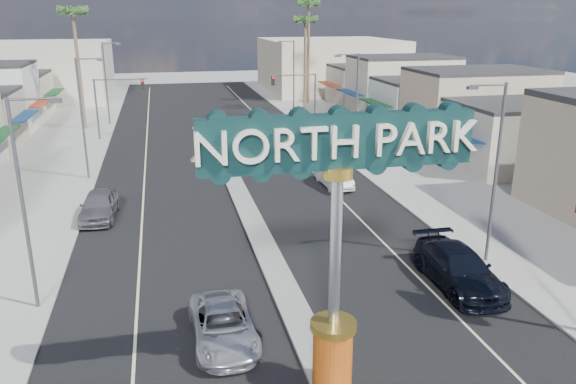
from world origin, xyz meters
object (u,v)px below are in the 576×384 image
gateway_sign (336,225)px  traffic_signal_left (115,96)px  streetlight_r_far (292,75)px  suv_left (223,325)px  palm_left_far (73,18)px  streetlight_r_mid (355,103)px  car_parked_right (333,176)px  streetlight_r_near (494,165)px  car_parked_left (99,205)px  streetlight_l_far (107,79)px  palm_right_mid (305,25)px  palm_right_far (309,10)px  streetlight_l_near (26,196)px  traffic_signal_right (298,91)px  suv_right (459,268)px  streetlight_l_mid (84,113)px

gateway_sign → traffic_signal_left: size_ratio=1.53×
streetlight_r_far → suv_left: bearing=-106.4°
palm_left_far → suv_left: (9.83, -44.23, -10.80)m
streetlight_r_mid → car_parked_right: size_ratio=1.96×
streetlight_r_near → streetlight_r_far: size_ratio=1.00×
palm_left_far → car_parked_left: size_ratio=2.63×
streetlight_r_near → car_parked_right: size_ratio=1.96×
streetlight_l_far → car_parked_left: (1.43, -31.04, -4.22)m
palm_right_mid → palm_right_far: (2.00, 6.00, 1.78)m
traffic_signal_left → car_parked_right: (16.14, -19.78, -3.52)m
streetlight_l_near → streetlight_r_far: 46.90m
traffic_signal_right → palm_right_mid: 14.10m
streetlight_l_far → streetlight_r_far: 20.87m
traffic_signal_right → suv_left: bearing=-107.9°
streetlight_r_mid → suv_right: bearing=-96.5°
gateway_sign → palm_right_far: 62.20m
traffic_signal_left → palm_left_far: (-3.82, 6.01, 7.22)m
car_parked_right → palm_right_far: bearing=75.3°
traffic_signal_left → streetlight_r_far: size_ratio=0.67×
streetlight_l_mid → car_parked_right: size_ratio=1.96×
streetlight_l_far → palm_right_far: size_ratio=0.64×
streetlight_l_mid → gateway_sign: bearing=-69.6°
gateway_sign → streetlight_l_mid: 29.91m
streetlight_l_mid → car_parked_left: (1.43, -9.04, -4.22)m
gateway_sign → suv_left: 7.20m
car_parked_right → streetlight_l_near: bearing=-143.4°
traffic_signal_right → suv_right: (-1.27, -36.00, -3.40)m
streetlight_r_near → suv_left: bearing=-162.7°
traffic_signal_right → streetlight_l_far: 21.20m
streetlight_l_near → palm_left_far: (-2.57, 40.00, 6.43)m
suv_left → streetlight_l_mid: bearing=105.4°
streetlight_r_mid → palm_right_far: bearing=81.9°
car_parked_left → streetlight_r_near: bearing=-25.8°
streetlight_l_near → streetlight_l_far: same height
car_parked_left → traffic_signal_right: bearing=55.3°
streetlight_r_mid → palm_right_mid: (2.57, 26.00, 5.54)m
gateway_sign → streetlight_r_far: 51.10m
streetlight_r_near → car_parked_left: streetlight_r_near is taller
car_parked_right → suv_left: bearing=-121.4°
traffic_signal_left → streetlight_r_mid: (19.62, -13.99, 0.79)m
streetlight_r_mid → traffic_signal_right: bearing=95.1°
gateway_sign → traffic_signal_right: 43.04m
palm_left_far → suv_left: palm_left_far is taller
palm_left_far → palm_right_mid: size_ratio=1.08×
palm_left_far → traffic_signal_left: bearing=-57.6°
gateway_sign → suv_left: size_ratio=1.82×
palm_right_far → streetlight_r_near: bearing=-95.0°
palm_right_mid → car_parked_right: size_ratio=2.64×
streetlight_l_mid → palm_left_far: palm_left_far is taller
palm_right_mid → gateway_sign: bearing=-103.5°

